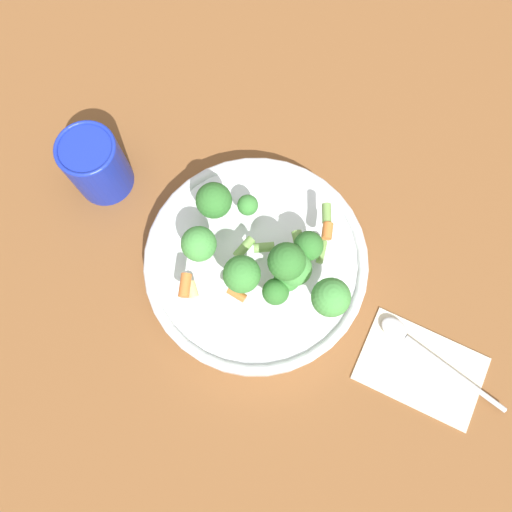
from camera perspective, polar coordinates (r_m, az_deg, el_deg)
The scene contains 6 objects.
ground_plane at distance 0.69m, azimuth 0.00°, elevation -1.38°, with size 3.00×3.00×0.00m, color brown.
bowl at distance 0.67m, azimuth 0.00°, elevation -0.84°, with size 0.30×0.30×0.05m.
pasta_salad at distance 0.60m, azimuth 1.08°, elevation -0.17°, with size 0.22×0.23×0.09m.
cup at distance 0.72m, azimuth -17.83°, elevation 9.93°, with size 0.08×0.08×0.10m.
napkin at distance 0.70m, azimuth 18.38°, elevation -12.08°, with size 0.16×0.19×0.01m.
spoon at distance 0.70m, azimuth 18.28°, elevation -9.94°, with size 0.06×0.19×0.01m.
Camera 1 is at (-0.11, -0.13, 0.67)m, focal length 35.00 mm.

